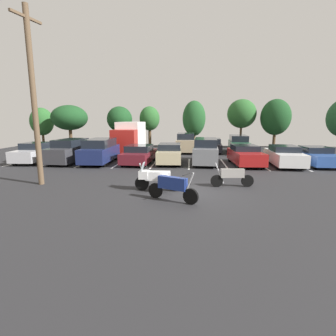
{
  "coord_description": "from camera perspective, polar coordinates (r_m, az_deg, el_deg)",
  "views": [
    {
      "loc": [
        0.04,
        -11.9,
        3.34
      ],
      "look_at": [
        -1.12,
        1.42,
        0.83
      ],
      "focal_mm": 27.71,
      "sensor_mm": 36.0,
      "label": 1
    }
  ],
  "objects": [
    {
      "name": "tree_right",
      "position": [
        35.79,
        -26.01,
        9.15
      ],
      "size": [
        2.76,
        2.76,
        4.76
      ],
      "color": "#4C3823",
      "rests_on": "ground"
    },
    {
      "name": "utility_pole",
      "position": [
        14.84,
        -27.48,
        13.85
      ],
      "size": [
        0.54,
        1.78,
        8.67
      ],
      "color": "brown",
      "rests_on": "ground"
    },
    {
      "name": "car_champagne",
      "position": [
        20.02,
        0.37,
        3.19
      ],
      "size": [
        1.9,
        4.33,
        1.51
      ],
      "color": "#C1B289",
      "rests_on": "ground"
    },
    {
      "name": "motorcycle_second",
      "position": [
        10.72,
        1.05,
        -4.14
      ],
      "size": [
        2.16,
        1.15,
        1.3
      ],
      "color": "black",
      "rests_on": "ground"
    },
    {
      "name": "motorcycle_third",
      "position": [
        13.36,
        13.88,
        -1.78
      ],
      "size": [
        2.16,
        0.62,
        1.24
      ],
      "color": "black",
      "rests_on": "ground"
    },
    {
      "name": "tree_left",
      "position": [
        31.24,
        5.74,
        10.75
      ],
      "size": [
        2.7,
        2.7,
        5.52
      ],
      "color": "#4C3823",
      "rests_on": "ground"
    },
    {
      "name": "car_far_black",
      "position": [
        27.21,
        9.61,
        4.9
      ],
      "size": [
        2.09,
        4.63,
        1.41
      ],
      "color": "black",
      "rests_on": "ground"
    },
    {
      "name": "box_truck",
      "position": [
        26.55,
        -8.37,
        6.79
      ],
      "size": [
        2.24,
        6.08,
        3.09
      ],
      "color": "#A51E19",
      "rests_on": "ground"
    },
    {
      "name": "car_red",
      "position": [
        20.11,
        16.64,
        2.71
      ],
      "size": [
        2.13,
        4.51,
        1.46
      ],
      "color": "maroon",
      "rests_on": "ground"
    },
    {
      "name": "car_charcoal",
      "position": [
        21.82,
        -20.83,
        3.53
      ],
      "size": [
        2.04,
        4.64,
        1.82
      ],
      "color": "#38383D",
      "rests_on": "ground"
    },
    {
      "name": "car_silver",
      "position": [
        23.21,
        -27.15,
        3.02
      ],
      "size": [
        2.03,
        4.53,
        1.54
      ],
      "color": "#B7B7BC",
      "rests_on": "ground"
    },
    {
      "name": "tree_far_left",
      "position": [
        32.28,
        22.6,
        10.27
      ],
      "size": [
        3.32,
        3.32,
        5.61
      ],
      "color": "#4C3823",
      "rests_on": "ground"
    },
    {
      "name": "motorcycle_touring",
      "position": [
        12.28,
        -2.63,
        -2.09
      ],
      "size": [
        2.21,
        0.97,
        1.35
      ],
      "color": "black",
      "rests_on": "ground"
    },
    {
      "name": "tree_far_right",
      "position": [
        32.56,
        -4.07,
        10.75
      ],
      "size": [
        2.46,
        2.46,
        4.93
      ],
      "color": "#4C3823",
      "rests_on": "ground"
    },
    {
      "name": "parking_stripes",
      "position": [
        20.04,
        0.81,
        1.03
      ],
      "size": [
        24.28,
        4.87,
        0.01
      ],
      "color": "silver",
      "rests_on": "ground"
    },
    {
      "name": "car_grey",
      "position": [
        20.09,
        8.25,
        3.7
      ],
      "size": [
        2.03,
        4.82,
        1.92
      ],
      "color": "slate",
      "rests_on": "ground"
    },
    {
      "name": "tree_center_right",
      "position": [
        31.63,
        -10.6,
        10.48
      ],
      "size": [
        2.95,
        2.95,
        4.86
      ],
      "color": "#4C3823",
      "rests_on": "ground"
    },
    {
      "name": "tree_center_left",
      "position": [
        32.38,
        15.91,
        11.4
      ],
      "size": [
        3.36,
        3.36,
        5.69
      ],
      "color": "#4C3823",
      "rests_on": "ground"
    },
    {
      "name": "car_navy",
      "position": [
        20.81,
        -14.73,
        3.67
      ],
      "size": [
        2.0,
        4.88,
        1.87
      ],
      "color": "navy",
      "rests_on": "ground"
    },
    {
      "name": "car_far_tan",
      "position": [
        27.11,
        3.93,
        5.56
      ],
      "size": [
        1.84,
        4.83,
        1.94
      ],
      "color": "tan",
      "rests_on": "ground"
    },
    {
      "name": "tree_center",
      "position": [
        32.62,
        -20.86,
        10.28
      ],
      "size": [
        4.11,
        4.11,
        4.98
      ],
      "color": "#4C3823",
      "rests_on": "ground"
    },
    {
      "name": "car_maroon",
      "position": [
        20.06,
        -6.38,
        2.98
      ],
      "size": [
        2.17,
        4.43,
        1.41
      ],
      "color": "maroon",
      "rests_on": "ground"
    },
    {
      "name": "car_white",
      "position": [
        20.81,
        24.17,
        2.46
      ],
      "size": [
        2.14,
        4.81,
        1.47
      ],
      "color": "white",
      "rests_on": "ground"
    },
    {
      "name": "car_far_green",
      "position": [
        27.43,
        15.26,
        5.1
      ],
      "size": [
        2.11,
        4.98,
        1.76
      ],
      "color": "#235638",
      "rests_on": "ground"
    },
    {
      "name": "ground",
      "position": [
        12.37,
        4.61,
        -5.32
      ],
      "size": [
        44.0,
        44.0,
        0.1
      ],
      "primitive_type": "cube",
      "color": "#262628"
    },
    {
      "name": "car_blue",
      "position": [
        22.04,
        29.76,
        2.26
      ],
      "size": [
        1.96,
        4.41,
        1.37
      ],
      "color": "#2D519E",
      "rests_on": "ground"
    }
  ]
}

